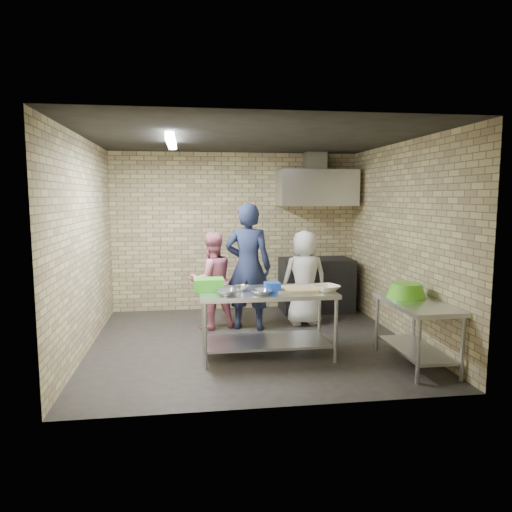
# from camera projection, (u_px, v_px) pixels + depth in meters

# --- Properties ---
(floor) EXTENTS (4.20, 4.20, 0.00)m
(floor) POSITION_uv_depth(u_px,v_px,m) (251.00, 342.00, 6.39)
(floor) COLOR black
(floor) RESTS_ON ground
(ceiling) EXTENTS (4.20, 4.20, 0.00)m
(ceiling) POSITION_uv_depth(u_px,v_px,m) (250.00, 138.00, 6.05)
(ceiling) COLOR black
(ceiling) RESTS_ON ground
(back_wall) EXTENTS (4.20, 0.06, 2.70)m
(back_wall) POSITION_uv_depth(u_px,v_px,m) (236.00, 232.00, 8.19)
(back_wall) COLOR tan
(back_wall) RESTS_ON ground
(front_wall) EXTENTS (4.20, 0.06, 2.70)m
(front_wall) POSITION_uv_depth(u_px,v_px,m) (279.00, 264.00, 4.26)
(front_wall) COLOR tan
(front_wall) RESTS_ON ground
(left_wall) EXTENTS (0.06, 4.00, 2.70)m
(left_wall) POSITION_uv_depth(u_px,v_px,m) (85.00, 245.00, 5.93)
(left_wall) COLOR tan
(left_wall) RESTS_ON ground
(right_wall) EXTENTS (0.06, 4.00, 2.70)m
(right_wall) POSITION_uv_depth(u_px,v_px,m) (402.00, 241.00, 6.52)
(right_wall) COLOR tan
(right_wall) RESTS_ON ground
(prep_table) EXTENTS (1.63, 0.82, 0.82)m
(prep_table) POSITION_uv_depth(u_px,v_px,m) (267.00, 323.00, 5.83)
(prep_table) COLOR #B8BBC0
(prep_table) RESTS_ON floor
(side_counter) EXTENTS (0.60, 1.20, 0.75)m
(side_counter) POSITION_uv_depth(u_px,v_px,m) (416.00, 333.00, 5.51)
(side_counter) COLOR silver
(side_counter) RESTS_ON floor
(stove) EXTENTS (1.20, 0.70, 0.90)m
(stove) POSITION_uv_depth(u_px,v_px,m) (316.00, 285.00, 8.14)
(stove) COLOR black
(stove) RESTS_ON floor
(range_hood) EXTENTS (1.30, 0.60, 0.60)m
(range_hood) POSITION_uv_depth(u_px,v_px,m) (317.00, 188.00, 7.99)
(range_hood) COLOR silver
(range_hood) RESTS_ON back_wall
(hood_duct) EXTENTS (0.35, 0.30, 0.30)m
(hood_duct) POSITION_uv_depth(u_px,v_px,m) (315.00, 161.00, 8.08)
(hood_duct) COLOR #A5A8AD
(hood_duct) RESTS_ON back_wall
(wall_shelf) EXTENTS (0.80, 0.20, 0.04)m
(wall_shelf) POSITION_uv_depth(u_px,v_px,m) (330.00, 199.00, 8.24)
(wall_shelf) COLOR #3F2B19
(wall_shelf) RESTS_ON back_wall
(fluorescent_fixture) EXTENTS (0.10, 1.25, 0.08)m
(fluorescent_fixture) POSITION_uv_depth(u_px,v_px,m) (171.00, 141.00, 5.92)
(fluorescent_fixture) COLOR white
(fluorescent_fixture) RESTS_ON ceiling
(green_crate) EXTENTS (0.36, 0.27, 0.15)m
(green_crate) POSITION_uv_depth(u_px,v_px,m) (209.00, 284.00, 5.79)
(green_crate) COLOR green
(green_crate) RESTS_ON prep_table
(blue_tub) EXTENTS (0.18, 0.18, 0.12)m
(blue_tub) POSITION_uv_depth(u_px,v_px,m) (272.00, 287.00, 5.68)
(blue_tub) COLOR #173DAE
(blue_tub) RESTS_ON prep_table
(cutting_board) EXTENTS (0.50, 0.38, 0.03)m
(cutting_board) POSITION_uv_depth(u_px,v_px,m) (295.00, 289.00, 5.80)
(cutting_board) COLOR tan
(cutting_board) RESTS_ON prep_table
(mixing_bowl_a) EXTENTS (0.32, 0.32, 0.06)m
(mixing_bowl_a) POSITION_uv_depth(u_px,v_px,m) (227.00, 292.00, 5.51)
(mixing_bowl_a) COLOR #B6B9BD
(mixing_bowl_a) RESTS_ON prep_table
(mixing_bowl_b) EXTENTS (0.24, 0.24, 0.06)m
(mixing_bowl_b) POSITION_uv_depth(u_px,v_px,m) (242.00, 288.00, 5.78)
(mixing_bowl_b) COLOR silver
(mixing_bowl_b) RESTS_ON prep_table
(mixing_bowl_c) EXTENTS (0.29, 0.29, 0.06)m
(mixing_bowl_c) POSITION_uv_depth(u_px,v_px,m) (261.00, 292.00, 5.54)
(mixing_bowl_c) COLOR silver
(mixing_bowl_c) RESTS_ON prep_table
(ceramic_bowl) EXTENTS (0.39, 0.39, 0.08)m
(ceramic_bowl) POSITION_uv_depth(u_px,v_px,m) (326.00, 288.00, 5.72)
(ceramic_bowl) COLOR beige
(ceramic_bowl) RESTS_ON prep_table
(green_basin) EXTENTS (0.46, 0.46, 0.17)m
(green_basin) POSITION_uv_depth(u_px,v_px,m) (406.00, 290.00, 5.70)
(green_basin) COLOR #59C626
(green_basin) RESTS_ON side_counter
(bottle_red) EXTENTS (0.07, 0.07, 0.18)m
(bottle_red) POSITION_uv_depth(u_px,v_px,m) (317.00, 192.00, 8.19)
(bottle_red) COLOR #B22619
(bottle_red) RESTS_ON wall_shelf
(bottle_green) EXTENTS (0.06, 0.06, 0.15)m
(bottle_green) POSITION_uv_depth(u_px,v_px,m) (339.00, 193.00, 8.25)
(bottle_green) COLOR green
(bottle_green) RESTS_ON wall_shelf
(man_navy) EXTENTS (0.79, 0.64, 1.87)m
(man_navy) POSITION_uv_depth(u_px,v_px,m) (248.00, 267.00, 6.93)
(man_navy) COLOR #141B33
(man_navy) RESTS_ON floor
(woman_pink) EXTENTS (0.83, 0.73, 1.44)m
(woman_pink) POSITION_uv_depth(u_px,v_px,m) (212.00, 280.00, 7.01)
(woman_pink) COLOR #CD6C83
(woman_pink) RESTS_ON floor
(woman_white) EXTENTS (0.74, 0.52, 1.45)m
(woman_white) POSITION_uv_depth(u_px,v_px,m) (304.00, 278.00, 7.23)
(woman_white) COLOR white
(woman_white) RESTS_ON floor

